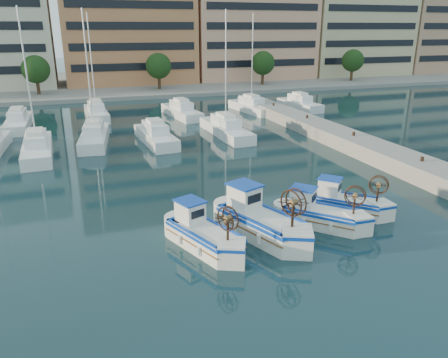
% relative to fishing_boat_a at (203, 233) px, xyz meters
% --- Properties ---
extents(ground, '(300.00, 300.00, 0.00)m').
position_rel_fishing_boat_a_xyz_m(ground, '(4.29, -1.16, -0.73)').
color(ground, '#193842').
rests_on(ground, ground).
extents(quay, '(3.00, 60.00, 1.20)m').
position_rel_fishing_boat_a_xyz_m(quay, '(17.29, 6.84, -0.13)').
color(quay, gray).
rests_on(quay, ground).
extents(waterfront, '(180.00, 40.00, 25.60)m').
position_rel_fishing_boat_a_xyz_m(waterfront, '(13.52, 63.88, 10.37)').
color(waterfront, gray).
rests_on(waterfront, ground).
extents(yacht_marina, '(37.40, 23.51, 11.50)m').
position_rel_fishing_boat_a_xyz_m(yacht_marina, '(1.50, 26.55, -0.20)').
color(yacht_marina, white).
rests_on(yacht_marina, ground).
extents(fishing_boat_a, '(3.07, 4.40, 2.66)m').
position_rel_fishing_boat_a_xyz_m(fishing_boat_a, '(0.00, 0.00, 0.00)').
color(fishing_boat_a, white).
rests_on(fishing_boat_a, ground).
extents(fishing_boat_b, '(3.56, 5.14, 3.10)m').
position_rel_fishing_boat_a_xyz_m(fishing_boat_b, '(3.05, 0.24, 0.12)').
color(fishing_boat_b, white).
rests_on(fishing_boat_b, ground).
extents(fishing_boat_c, '(3.84, 3.94, 2.53)m').
position_rel_fishing_boat_a_xyz_m(fishing_boat_c, '(6.49, 0.27, -0.04)').
color(fishing_boat_c, white).
rests_on(fishing_boat_c, ground).
extents(fishing_boat_d, '(3.78, 3.84, 2.47)m').
position_rel_fishing_boat_a_xyz_m(fishing_boat_d, '(8.73, 1.29, -0.05)').
color(fishing_boat_d, white).
rests_on(fishing_boat_d, ground).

